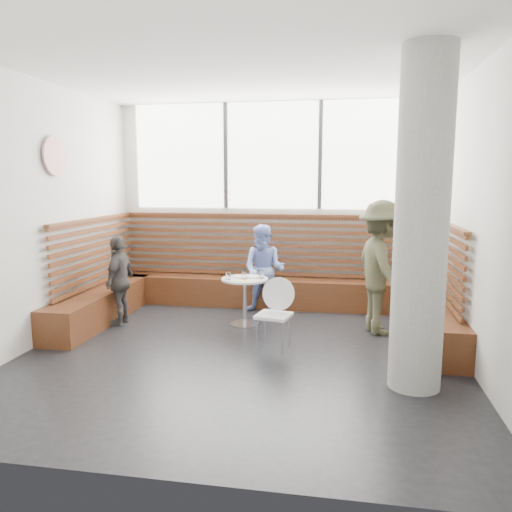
% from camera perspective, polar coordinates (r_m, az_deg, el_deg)
% --- Properties ---
extents(room, '(5.00, 5.00, 3.20)m').
position_cam_1_polar(room, '(5.57, -1.79, 4.58)').
color(room, silver).
rests_on(room, ground).
extents(booth, '(5.00, 2.50, 1.44)m').
position_cam_1_polar(booth, '(7.47, 1.03, -3.61)').
color(booth, '#4A2512').
rests_on(booth, ground).
extents(concrete_column, '(0.50, 0.50, 3.20)m').
position_cam_1_polar(concrete_column, '(4.90, 18.38, 3.56)').
color(concrete_column, gray).
rests_on(concrete_column, ground).
extents(wall_art, '(0.03, 0.50, 0.50)m').
position_cam_1_polar(wall_art, '(6.86, -22.01, 10.58)').
color(wall_art, white).
rests_on(wall_art, room).
extents(cafe_table, '(0.64, 0.64, 0.66)m').
position_cam_1_polar(cafe_table, '(6.90, -1.30, -4.09)').
color(cafe_table, silver).
rests_on(cafe_table, ground).
extents(cafe_chair, '(0.40, 0.39, 0.84)m').
position_cam_1_polar(cafe_chair, '(5.98, 2.13, -5.93)').
color(cafe_chair, white).
rests_on(cafe_chair, ground).
extents(adult_man, '(0.95, 1.27, 1.75)m').
position_cam_1_polar(adult_man, '(6.67, 14.14, -1.28)').
color(adult_man, '#45462F').
rests_on(adult_man, ground).
extents(child_back, '(0.73, 0.62, 1.34)m').
position_cam_1_polar(child_back, '(7.46, 0.94, -1.55)').
color(child_back, '#87A1EA').
rests_on(child_back, ground).
extents(child_left, '(0.31, 0.73, 1.24)m').
position_cam_1_polar(child_left, '(7.17, -15.32, -2.71)').
color(child_left, '#484441').
rests_on(child_left, ground).
extents(plate_near, '(0.20, 0.20, 0.01)m').
position_cam_1_polar(plate_near, '(6.94, -1.77, -2.37)').
color(plate_near, white).
rests_on(plate_near, cafe_table).
extents(plate_far, '(0.22, 0.22, 0.02)m').
position_cam_1_polar(plate_far, '(6.94, -0.19, -2.36)').
color(plate_far, white).
rests_on(plate_far, cafe_table).
extents(glass_left, '(0.06, 0.06, 0.10)m').
position_cam_1_polar(glass_left, '(6.80, -3.19, -2.24)').
color(glass_left, white).
rests_on(glass_left, cafe_table).
extents(glass_mid, '(0.07, 0.07, 0.11)m').
position_cam_1_polar(glass_mid, '(6.79, -1.35, -2.21)').
color(glass_mid, white).
rests_on(glass_mid, cafe_table).
extents(glass_right, '(0.07, 0.07, 0.11)m').
position_cam_1_polar(glass_right, '(6.86, 0.60, -2.09)').
color(glass_right, white).
rests_on(glass_right, cafe_table).
extents(menu_card, '(0.21, 0.15, 0.00)m').
position_cam_1_polar(menu_card, '(6.68, -1.43, -2.85)').
color(menu_card, '#A5C64C').
rests_on(menu_card, cafe_table).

